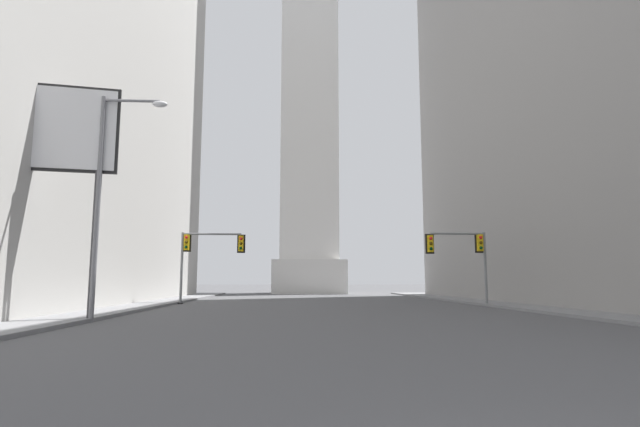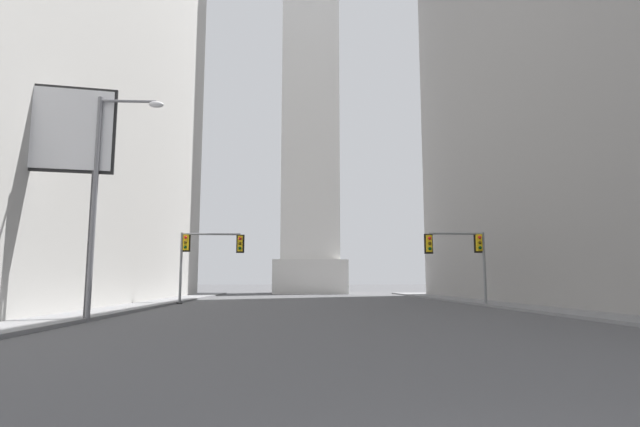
% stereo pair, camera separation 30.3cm
% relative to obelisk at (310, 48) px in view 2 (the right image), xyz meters
% --- Properties ---
extents(sidewalk_left, '(5.00, 74.14, 0.15)m').
position_rel_obelisk_xyz_m(sidewalk_left, '(-12.65, -39.54, -32.99)').
color(sidewalk_left, slate).
rests_on(sidewalk_left, ground_plane).
extents(sidewalk_right, '(5.00, 74.14, 0.15)m').
position_rel_obelisk_xyz_m(sidewalk_right, '(12.65, -39.54, -32.99)').
color(sidewalk_right, slate).
rests_on(sidewalk_right, ground_plane).
extents(obelisk, '(9.15, 9.15, 68.26)m').
position_rel_obelisk_xyz_m(obelisk, '(0.00, 0.00, 0.00)').
color(obelisk, silver).
rests_on(obelisk, ground_plane).
extents(traffic_light_mid_left, '(4.61, 0.50, 5.02)m').
position_rel_obelisk_xyz_m(traffic_light_mid_left, '(-8.43, -28.55, -29.26)').
color(traffic_light_mid_left, slate).
rests_on(traffic_light_mid_left, ground_plane).
extents(traffic_light_mid_right, '(4.11, 0.51, 4.81)m').
position_rel_obelisk_xyz_m(traffic_light_mid_right, '(9.13, -32.15, -29.44)').
color(traffic_light_mid_right, slate).
rests_on(traffic_light_mid_right, ground_plane).
extents(street_lamp, '(2.73, 0.36, 9.29)m').
position_rel_obelisk_xyz_m(street_lamp, '(-9.80, -43.80, -27.48)').
color(street_lamp, slate).
rests_on(street_lamp, ground_plane).
extents(billboard_sign, '(4.46, 0.98, 9.72)m').
position_rel_obelisk_xyz_m(billboard_sign, '(-11.79, -43.88, -25.51)').
color(billboard_sign, '#3F3F42').
rests_on(billboard_sign, ground_plane).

